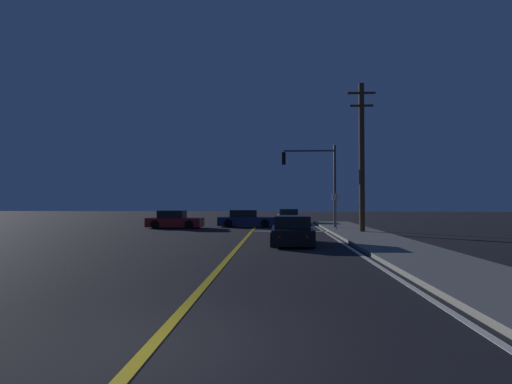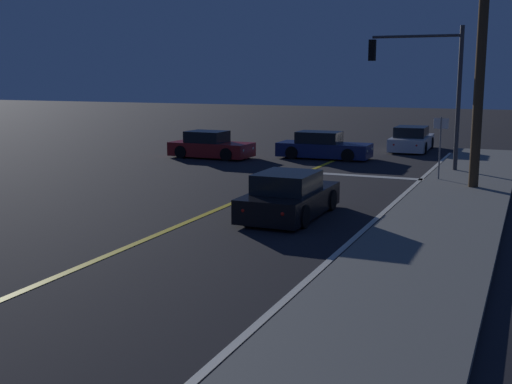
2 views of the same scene
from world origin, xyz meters
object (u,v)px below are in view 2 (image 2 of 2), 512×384
Objects in this scene: utility_pole_right at (481,53)px; street_sign_corner at (440,139)px; car_mid_block_black at (289,197)px; car_following_oncoming_navy at (323,147)px; traffic_signal_near_right at (427,76)px; car_parked_curb_white at (412,140)px; car_side_waiting_red at (210,146)px.

utility_pole_right reaches higher than street_sign_corner.
car_mid_block_black is at bearing -111.87° from street_sign_corner.
car_following_oncoming_navy is 11.11m from utility_pole_right.
traffic_signal_near_right is 2.40× the size of street_sign_corner.
car_following_oncoming_navy is at bearing -124.81° from car_parked_curb_white.
car_mid_block_black is at bearing -124.72° from utility_pole_right.
street_sign_corner is (-1.40, 1.34, -3.15)m from utility_pole_right.
car_parked_curb_white is 11.06m from street_sign_corner.
utility_pole_right is 3.70× the size of street_sign_corner.
traffic_signal_near_right reaches higher than car_parked_curb_white.
utility_pole_right is (13.07, -4.75, 4.28)m from car_side_waiting_red.
utility_pole_right is 3.70m from street_sign_corner.
utility_pole_right is at bearing -43.71° from street_sign_corner.
traffic_signal_near_right is (5.31, -2.57, 3.49)m from car_following_oncoming_navy.
utility_pole_right is (7.76, -6.71, 4.28)m from car_following_oncoming_navy.
car_side_waiting_red is 14.55m from utility_pole_right.
car_parked_curb_white is at bearing 105.28° from street_sign_corner.
traffic_signal_near_right reaches higher than car_following_oncoming_navy.
traffic_signal_near_right is at bearing 87.98° from car_side_waiting_red.
car_following_oncoming_navy is 6.28m from car_parked_curb_white.
car_mid_block_black is at bearing 37.89° from car_side_waiting_red.
car_mid_block_black is 18.60m from car_parked_curb_white.
car_parked_curb_white is at bearing 145.27° from car_following_oncoming_navy.
car_mid_block_black is 14.19m from car_side_waiting_red.
street_sign_corner is (3.20, 7.98, 1.13)m from car_mid_block_black.
car_mid_block_black is 1.01× the size of car_side_waiting_red.
street_sign_corner is at bearing 68.36° from car_mid_block_black.
car_parked_curb_white is 11.34m from car_side_waiting_red.
street_sign_corner is at bearing 110.61° from traffic_signal_near_right.
car_following_oncoming_navy is 1.10× the size of car_mid_block_black.
car_following_oncoming_navy is at bearing -25.85° from traffic_signal_near_right.
car_mid_block_black is 1.66× the size of street_sign_corner.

